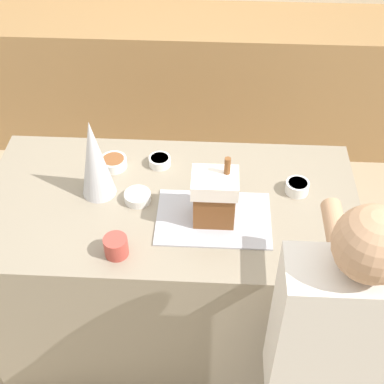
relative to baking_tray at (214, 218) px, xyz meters
name	(u,v)px	position (x,y,z in m)	size (l,w,h in m)	color
ground_plane	(175,324)	(-0.19, 0.09, -0.94)	(12.00, 12.00, 0.00)	tan
back_cabinet_block	(192,80)	(-0.19, 1.81, -0.48)	(6.00, 0.60, 0.92)	#9E7547
kitchen_island	(173,270)	(-0.19, 0.09, -0.47)	(1.60, 0.83, 0.93)	gray
baking_tray	(214,218)	(0.00, 0.00, 0.00)	(0.47, 0.31, 0.01)	#B2B2BC
gingerbread_house	(215,197)	(0.00, 0.00, 0.12)	(0.18, 0.15, 0.30)	brown
decorative_tree	(94,159)	(-0.49, 0.14, 0.18)	(0.14, 0.14, 0.37)	silver
candy_bowl_center_rear	(114,162)	(-0.46, 0.30, 0.02)	(0.12, 0.12, 0.05)	white
candy_bowl_front_corner	(138,196)	(-0.32, 0.10, 0.02)	(0.11, 0.11, 0.04)	white
candy_bowl_far_right	(297,187)	(0.35, 0.18, 0.02)	(0.10, 0.10, 0.05)	white
candy_bowl_beside_tree	(160,161)	(-0.25, 0.33, 0.02)	(0.10, 0.10, 0.04)	white
mug	(116,246)	(-0.37, -0.20, 0.04)	(0.09, 0.09, 0.08)	#B24238
person	(327,371)	(0.40, -0.59, -0.12)	(0.42, 0.52, 1.59)	slate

